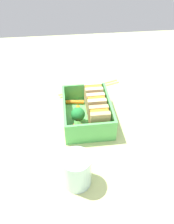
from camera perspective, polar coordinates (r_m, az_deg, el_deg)
ground_plane at (r=60.00cm, az=0.00°, el=-2.67°), size 120.00×120.00×2.00cm
bento_tray at (r=58.91cm, az=0.00°, el=-1.54°), size 16.76×12.26×1.20cm
bento_rim at (r=56.92cm, az=0.00°, el=0.70°), size 16.76×12.26×4.84cm
sandwich_left at (r=60.61cm, az=1.65°, el=4.40°), size 3.74×4.71×6.24cm
sandwich_center_left at (r=56.73cm, az=2.36°, el=1.42°), size 3.74×4.71×6.24cm
sandwich_center at (r=53.04cm, az=3.17°, el=-1.98°), size 3.74×4.71×6.24cm
carrot_stick_far_left at (r=62.47cm, az=-3.20°, el=2.63°), size 1.74×5.27×1.07cm
carrot_stick_left at (r=59.57cm, az=-2.15°, el=0.42°), size 3.71×1.26×1.02cm
broccoli_floret at (r=54.95cm, az=-2.37°, el=-0.65°), size 3.59×3.59×4.60cm
strawberry_far_left at (r=53.23cm, az=-2.44°, el=-4.07°), size 2.90×2.90×3.50cm
chopstick_pair at (r=70.61cm, az=0.71°, el=6.39°), size 8.23×20.39×0.70cm
drinking_glass at (r=44.19cm, az=-2.72°, el=-14.96°), size 5.84×5.84×7.65cm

